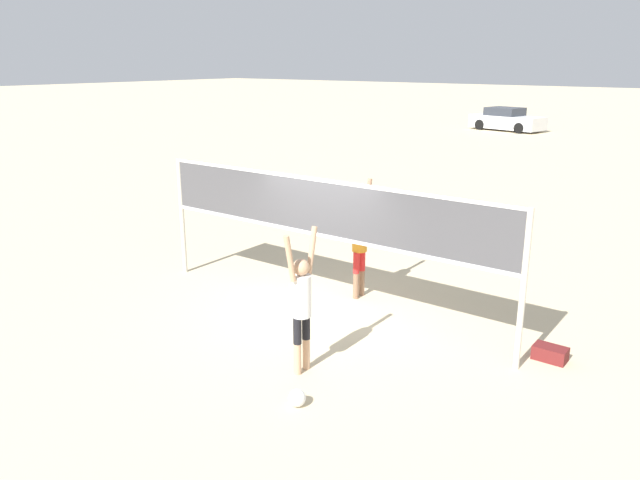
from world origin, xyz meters
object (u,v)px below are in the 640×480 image
(gear_bag, at_px, (550,353))
(volleyball, at_px, (297,398))
(volleyball_net, at_px, (320,216))
(parked_car_near, at_px, (507,120))
(player_spiker, at_px, (301,299))
(player_blocker, at_px, (360,237))

(gear_bag, bearing_deg, volleyball, -123.99)
(volleyball, distance_m, gear_bag, 4.00)
(volleyball_net, xyz_separation_m, volleyball, (1.69, -2.74, -1.66))
(volleyball_net, bearing_deg, parked_car_near, 105.13)
(player_spiker, relative_size, volleyball, 9.03)
(gear_bag, bearing_deg, parked_car_near, 112.09)
(volleyball_net, bearing_deg, gear_bag, 8.31)
(player_blocker, xyz_separation_m, volleyball, (1.52, -3.76, -1.08))
(player_spiker, distance_m, parked_car_near, 34.00)
(volleyball_net, distance_m, volleyball, 3.62)
(volleyball, height_order, gear_bag, volleyball)
(volleyball_net, relative_size, volleyball, 30.99)
(player_spiker, height_order, parked_car_near, player_spiker)
(player_spiker, bearing_deg, parked_car_near, 16.13)
(player_spiker, relative_size, player_blocker, 0.94)
(volleyball, distance_m, parked_car_near, 34.91)
(volleyball_net, xyz_separation_m, parked_car_near, (-8.30, 30.70, -1.13))
(player_spiker, bearing_deg, volleyball_net, 30.33)
(volleyball, bearing_deg, gear_bag, 56.01)
(player_blocker, xyz_separation_m, gear_bag, (3.76, -0.44, -1.09))
(volleyball_net, height_order, volleyball, volleyball_net)
(volleyball_net, height_order, player_spiker, volleyball_net)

